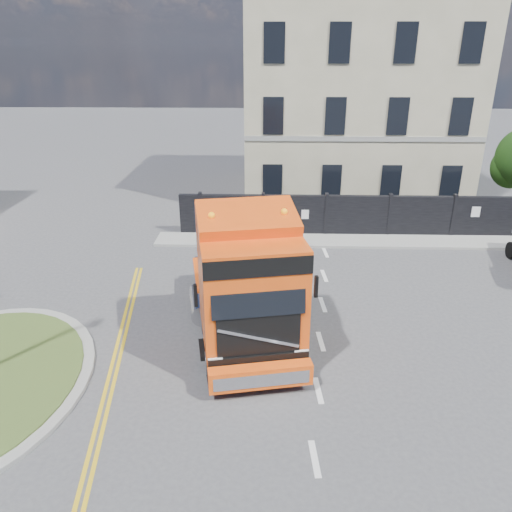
{
  "coord_description": "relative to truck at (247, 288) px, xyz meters",
  "views": [
    {
      "loc": [
        1.29,
        -13.74,
        8.62
      ],
      "look_at": [
        0.85,
        2.15,
        1.8
      ],
      "focal_mm": 35.0,
      "sensor_mm": 36.0,
      "label": 1
    }
  ],
  "objects": [
    {
      "name": "georgian_building",
      "position": [
        5.35,
        17.12,
        3.81
      ],
      "size": [
        12.3,
        10.3,
        12.8
      ],
      "color": "#BEB497",
      "rests_on": "ground"
    },
    {
      "name": "hoarding_fence",
      "position": [
        5.9,
        9.62,
        -0.96
      ],
      "size": [
        18.8,
        0.25,
        2.0
      ],
      "color": "black",
      "rests_on": "ground"
    },
    {
      "name": "ground",
      "position": [
        -0.65,
        0.62,
        -1.96
      ],
      "size": [
        120.0,
        120.0,
        0.0
      ],
      "primitive_type": "plane",
      "color": "#424244",
      "rests_on": "ground"
    },
    {
      "name": "pavement_far",
      "position": [
        5.35,
        8.72,
        -1.9
      ],
      "size": [
        20.0,
        1.6,
        0.12
      ],
      "primitive_type": "cube",
      "color": "gray",
      "rests_on": "ground"
    },
    {
      "name": "truck",
      "position": [
        0.0,
        0.0,
        0.0
      ],
      "size": [
        4.05,
        7.7,
        4.38
      ],
      "rotation": [
        0.0,
        0.0,
        0.19
      ],
      "color": "black",
      "rests_on": "ground"
    }
  ]
}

